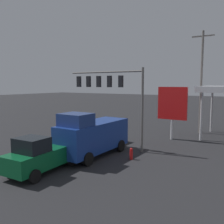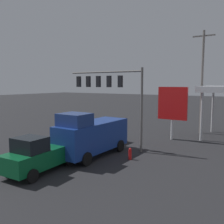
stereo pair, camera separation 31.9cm
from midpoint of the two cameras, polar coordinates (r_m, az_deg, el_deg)
name	(u,v)px [view 1 (the left image)]	position (r m, az deg, el deg)	size (l,w,h in m)	color
ground_plane	(101,143)	(24.18, -2.92, -7.07)	(200.00, 200.00, 0.00)	#262628
traffic_signal_assembly	(110,87)	(21.99, -0.84, 5.69)	(7.46, 0.43, 6.98)	slate
utility_pole	(201,80)	(30.11, 19.45, 6.87)	(2.40, 0.26, 11.52)	slate
price_sign	(172,104)	(25.79, 13.30, 1.70)	(2.98, 0.27, 5.35)	silver
delivery_truck	(92,135)	(19.56, -4.96, -5.26)	(2.62, 6.83, 3.58)	navy
hatchback_crossing	(106,132)	(24.77, -1.85, -4.50)	(3.88, 2.11, 1.97)	silver
pickup_parked	(41,155)	(16.90, -16.42, -9.43)	(2.44, 5.28, 2.40)	#0C592D
fire_hydrant	(131,154)	(19.03, 3.93, -9.48)	(0.24, 0.24, 0.88)	red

